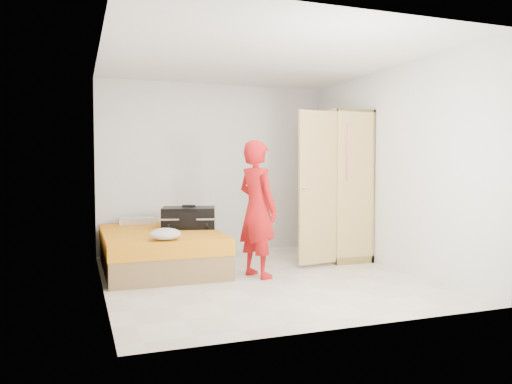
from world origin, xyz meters
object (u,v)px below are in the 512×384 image
object	(u,v)px
suitcase	(189,218)
round_cushion	(165,234)
wardrobe	(333,189)
person	(257,209)
bed	(160,250)

from	to	relation	value
suitcase	round_cushion	world-z (taller)	suitcase
wardrobe	person	bearing A→B (deg)	-151.22
wardrobe	suitcase	distance (m)	2.13
suitcase	round_cushion	bearing A→B (deg)	-100.67
wardrobe	round_cushion	distance (m)	2.73
person	suitcase	bearing A→B (deg)	11.02
bed	suitcase	xyz separation A→B (m)	(0.42, 0.15, 0.39)
bed	wardrobe	xyz separation A→B (m)	(2.50, -0.05, 0.75)
round_cushion	person	bearing A→B (deg)	-0.16
bed	person	world-z (taller)	person
bed	suitcase	bearing A→B (deg)	20.25
wardrobe	bed	bearing A→B (deg)	178.91
suitcase	person	bearing A→B (deg)	-43.39
bed	person	xyz separation A→B (m)	(1.03, -0.85, 0.57)
wardrobe	round_cushion	xyz separation A→B (m)	(-2.57, -0.80, -0.43)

